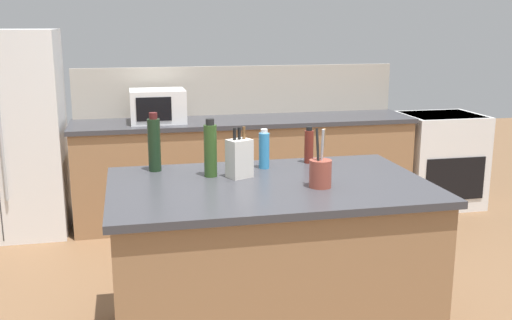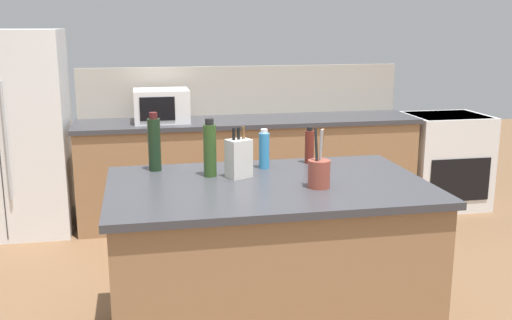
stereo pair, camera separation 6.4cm
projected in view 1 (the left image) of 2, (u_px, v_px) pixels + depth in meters
name	position (u px, v px, depth m)	size (l,w,h in m)	color
back_counter_run	(245.00, 169.00, 5.57)	(3.12, 0.66, 0.94)	#936B47
wall_backsplash	(238.00, 90.00, 5.71)	(3.08, 0.03, 0.46)	#B2A899
kitchen_island	(269.00, 262.00, 3.41)	(1.76, 1.11, 0.94)	#936B47
refrigerator	(3.00, 134.00, 5.09)	(1.00, 0.75, 1.75)	white
range_oven	(439.00, 159.00, 5.98)	(0.76, 0.65, 0.92)	white
microwave	(158.00, 106.00, 5.27)	(0.48, 0.39, 0.29)	white
knife_block	(239.00, 158.00, 3.40)	(0.16, 0.14, 0.29)	beige
utensil_crock	(320.00, 172.00, 3.20)	(0.12, 0.12, 0.32)	brown
dish_soap_bottle	(264.00, 150.00, 3.61)	(0.06, 0.06, 0.24)	#3384BC
wine_bottle	(154.00, 144.00, 3.54)	(0.08, 0.08, 0.35)	black
vinegar_bottle	(309.00, 146.00, 3.75)	(0.06, 0.06, 0.23)	maroon
olive_oil_bottle	(210.00, 150.00, 3.41)	(0.07, 0.07, 0.34)	#2D4C1E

